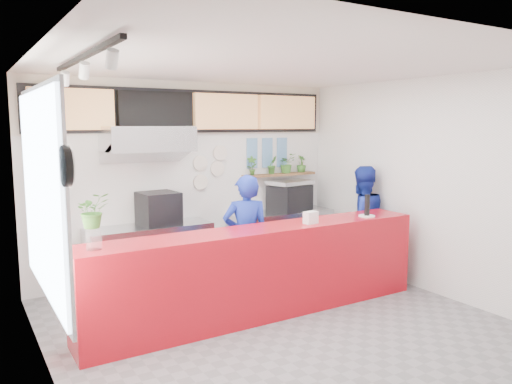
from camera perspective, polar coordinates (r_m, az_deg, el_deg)
name	(u,v)px	position (r m, az deg, el deg)	size (l,w,h in m)	color
floor	(280,326)	(6.08, 2.70, -15.00)	(5.00, 5.00, 0.00)	slate
ceiling	(281,64)	(5.65, 2.90, 14.35)	(5.00, 5.00, 0.00)	silver
wall_back	(191,179)	(7.85, -7.45, 1.45)	(5.00, 5.00, 0.00)	white
wall_left	(44,222)	(4.77, -23.03, -3.12)	(5.00, 5.00, 0.00)	white
wall_right	(429,186)	(7.36, 19.18, 0.67)	(5.00, 5.00, 0.00)	white
service_counter	(262,272)	(6.21, 0.65, -9.11)	(4.50, 0.60, 1.10)	#B00C18
cream_band	(190,108)	(7.80, -7.56, 9.50)	(5.00, 0.02, 0.80)	beige
prep_bench	(150,256)	(7.48, -12.03, -7.15)	(1.80, 0.60, 0.90)	#B2B5BA
panini_oven	(159,208)	(7.38, -11.08, -1.86)	(0.53, 0.53, 0.48)	black
extraction_hood	(148,139)	(7.19, -12.28, 5.97)	(1.20, 0.70, 0.35)	#B2B5BA
hood_lip	(148,153)	(7.20, -12.23, 4.38)	(1.20, 0.70, 0.08)	#B2B5BA
right_bench	(281,238)	(8.48, 2.86, -5.22)	(1.80, 0.60, 0.90)	#B2B5BA
espresso_machine	(290,198)	(8.46, 3.87, -0.67)	(0.68, 0.48, 0.44)	black
espresso_tray	(290,182)	(8.42, 3.88, 1.12)	(0.71, 0.49, 0.07)	silver
herb_shelf	(280,175)	(8.53, 2.71, 2.00)	(1.40, 0.18, 0.04)	brown
menu_board_far_left	(72,109)	(7.17, -20.26, 8.87)	(1.10, 0.10, 0.55)	tan
menu_board_mid_left	(156,111)	(7.48, -11.41, 9.12)	(1.10, 0.10, 0.55)	black
menu_board_mid_right	(226,112)	(7.95, -3.42, 9.16)	(1.10, 0.10, 0.55)	tan
menu_board_far_right	(287,113)	(8.55, 3.56, 9.05)	(1.10, 0.10, 0.55)	tan
soffit	(191,111)	(7.77, -7.46, 9.14)	(4.80, 0.04, 0.65)	black
window_pane	(42,195)	(5.03, -23.30, -0.29)	(0.04, 2.20, 1.90)	silver
window_frame	(44,195)	(5.04, -23.08, -0.27)	(0.03, 2.30, 2.00)	#B2B5BA
wall_clock_rim	(66,166)	(3.82, -20.91, 2.78)	(0.30, 0.30, 0.05)	black
wall_clock_face	(70,166)	(3.83, -20.46, 2.81)	(0.26, 0.26, 0.02)	white
track_rail	(84,57)	(4.80, -19.08, 14.42)	(0.05, 2.40, 0.04)	black
dec_plate_a	(200,163)	(7.86, -6.39, 3.31)	(0.24, 0.24, 0.03)	silver
dec_plate_b	(217,169)	(8.00, -4.43, 2.69)	(0.24, 0.24, 0.03)	silver
dec_plate_c	(201,182)	(7.89, -6.36, 1.13)	(0.24, 0.24, 0.03)	silver
dec_plate_d	(220,153)	(8.01, -4.13, 4.49)	(0.24, 0.24, 0.03)	silver
photo_frame_a	(252,146)	(8.30, -0.46, 5.31)	(0.20, 0.02, 0.25)	#598CBF
photo_frame_b	(267,145)	(8.46, 1.30, 5.35)	(0.20, 0.02, 0.25)	#598CBF
photo_frame_c	(282,145)	(8.62, 2.99, 5.39)	(0.20, 0.02, 0.25)	#598CBF
photo_frame_d	(252,161)	(8.31, -0.46, 3.59)	(0.20, 0.02, 0.25)	#598CBF
photo_frame_e	(267,160)	(8.47, 1.29, 3.66)	(0.20, 0.02, 0.25)	#598CBF
photo_frame_f	(282,160)	(8.64, 2.97, 3.73)	(0.20, 0.02, 0.25)	#598CBF
staff_center	(246,238)	(6.65, -1.14, -5.30)	(0.62, 0.41, 1.70)	navy
staff_right	(361,221)	(7.95, 11.92, -3.25)	(0.84, 0.65, 1.72)	navy
herb_a	(252,165)	(8.23, -0.47, 3.05)	(0.17, 0.11, 0.32)	#346B25
herb_b	(272,165)	(8.44, 1.88, 3.13)	(0.17, 0.14, 0.31)	#346B25
herb_c	(286,163)	(8.60, 3.50, 3.31)	(0.31, 0.26, 0.34)	#346B25
herb_d	(301,164)	(8.78, 5.22, 3.23)	(0.16, 0.15, 0.29)	#346B25
glass_vase	(94,240)	(5.28, -18.04, -5.26)	(0.15, 0.15, 0.19)	white
basil_vase	(93,210)	(5.23, -18.18, -2.02)	(0.32, 0.28, 0.36)	#346B25
napkin_holder	(311,218)	(6.37, 6.26, -2.92)	(0.18, 0.11, 0.15)	white
white_plate	(367,216)	(6.99, 12.55, -2.68)	(0.22, 0.22, 0.02)	white
pepper_mill	(367,205)	(6.96, 12.58, -1.47)	(0.07, 0.07, 0.29)	black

